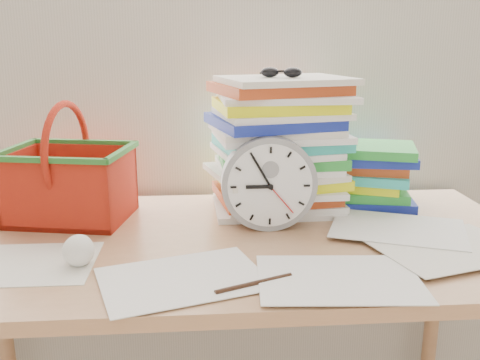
{
  "coord_description": "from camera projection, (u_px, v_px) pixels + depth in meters",
  "views": [
    {
      "loc": [
        -0.07,
        0.45,
        1.2
      ],
      "look_at": [
        0.02,
        1.6,
        0.89
      ],
      "focal_mm": 40.0,
      "sensor_mm": 36.0,
      "label": 1
    }
  ],
  "objects": [
    {
      "name": "desk",
      "position": [
        231.0,
        267.0,
        1.25
      ],
      "size": [
        1.4,
        0.7,
        0.75
      ],
      "color": "#B07C52",
      "rests_on": "ground"
    },
    {
      "name": "paper_stack",
      "position": [
        278.0,
        145.0,
        1.39
      ],
      "size": [
        0.39,
        0.34,
        0.35
      ],
      "primitive_type": null,
      "rotation": [
        0.0,
        0.0,
        0.15
      ],
      "color": "white",
      "rests_on": "desk"
    },
    {
      "name": "clock",
      "position": [
        269.0,
        183.0,
        1.26
      ],
      "size": [
        0.23,
        0.05,
        0.23
      ],
      "primitive_type": "cylinder",
      "rotation": [
        1.57,
        0.0,
        0.0
      ],
      "color": "gray",
      "rests_on": "desk"
    },
    {
      "name": "sunglasses",
      "position": [
        281.0,
        72.0,
        1.31
      ],
      "size": [
        0.14,
        0.12,
        0.03
      ],
      "primitive_type": null,
      "rotation": [
        0.0,
        0.0,
        -0.26
      ],
      "color": "black",
      "rests_on": "paper_stack"
    },
    {
      "name": "book_stack",
      "position": [
        364.0,
        175.0,
        1.46
      ],
      "size": [
        0.33,
        0.28,
        0.17
      ],
      "primitive_type": null,
      "rotation": [
        0.0,
        0.0,
        -0.29
      ],
      "color": "white",
      "rests_on": "desk"
    },
    {
      "name": "basket",
      "position": [
        68.0,
        163.0,
        1.32
      ],
      "size": [
        0.33,
        0.28,
        0.29
      ],
      "primitive_type": null,
      "rotation": [
        0.0,
        0.0,
        -0.2
      ],
      "color": "red",
      "rests_on": "desk"
    },
    {
      "name": "crumpled_ball",
      "position": [
        78.0,
        250.0,
        1.07
      ],
      "size": [
        0.06,
        0.06,
        0.06
      ],
      "primitive_type": "sphere",
      "color": "white",
      "rests_on": "desk"
    },
    {
      "name": "pen",
      "position": [
        254.0,
        284.0,
        0.99
      ],
      "size": [
        0.15,
        0.07,
        0.01
      ],
      "primitive_type": "cylinder",
      "rotation": [
        0.0,
        1.57,
        0.4
      ],
      "color": "black",
      "rests_on": "desk"
    },
    {
      "name": "scattered_papers",
      "position": [
        230.0,
        235.0,
        1.23
      ],
      "size": [
        1.26,
        0.42,
        0.02
      ],
      "primitive_type": null,
      "color": "white",
      "rests_on": "desk"
    }
  ]
}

